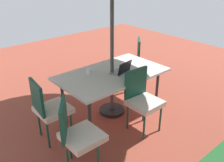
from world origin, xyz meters
name	(u,v)px	position (x,y,z in m)	size (l,w,h in m)	color
ground_plane	(112,112)	(0.00, 0.00, -0.01)	(10.00, 10.00, 0.02)	brown
dining_table	(112,76)	(0.00, 0.00, 0.71)	(1.81, 1.05, 0.76)	silver
chair_southwest	(131,58)	(-1.14, -0.68, 0.55)	(0.59, 0.59, 0.98)	beige
chair_northeast	(77,133)	(1.21, 0.75, 0.55)	(0.58, 0.58, 0.98)	beige
chair_east	(49,107)	(1.18, -0.02, 0.55)	(0.48, 0.47, 0.98)	beige
chair_north	(142,98)	(-0.03, 0.67, 0.55)	(0.46, 0.47, 0.98)	beige
laptop	(121,70)	(-0.11, 0.11, 0.81)	(0.36, 0.30, 0.21)	gray
cup	(89,71)	(0.31, -0.22, 0.81)	(0.08, 0.08, 0.09)	white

